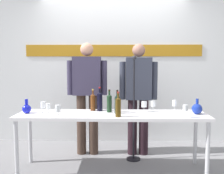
# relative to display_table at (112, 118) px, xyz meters

# --- Properties ---
(ground_plane) EXTENTS (10.00, 10.00, 0.00)m
(ground_plane) POSITION_rel_display_table_xyz_m (0.00, 0.00, -0.69)
(ground_plane) COLOR gray
(back_wall) EXTENTS (4.37, 0.11, 3.00)m
(back_wall) POSITION_rel_display_table_xyz_m (0.00, 1.31, 0.81)
(back_wall) COLOR white
(back_wall) RESTS_ON ground
(display_table) EXTENTS (2.43, 0.59, 0.75)m
(display_table) POSITION_rel_display_table_xyz_m (0.00, 0.00, 0.00)
(display_table) COLOR white
(display_table) RESTS_ON ground
(decanter_blue_left) EXTENTS (0.11, 0.11, 0.19)m
(decanter_blue_left) POSITION_rel_display_table_xyz_m (-1.10, -0.01, 0.13)
(decanter_blue_left) COLOR #131BB9
(decanter_blue_left) RESTS_ON display_table
(decanter_blue_right) EXTENTS (0.13, 0.13, 0.20)m
(decanter_blue_right) POSITION_rel_display_table_xyz_m (1.08, -0.01, 0.13)
(decanter_blue_right) COLOR navy
(decanter_blue_right) RESTS_ON display_table
(presenter_left) EXTENTS (0.61, 0.22, 1.70)m
(presenter_left) POSITION_rel_display_table_xyz_m (-0.39, 0.61, 0.28)
(presenter_left) COLOR #3E2D24
(presenter_left) RESTS_ON ground
(presenter_right) EXTENTS (0.57, 0.22, 1.68)m
(presenter_right) POSITION_rel_display_table_xyz_m (0.39, 0.61, 0.26)
(presenter_right) COLOR black
(presenter_right) RESTS_ON ground
(wine_bottle_0) EXTENTS (0.07, 0.07, 0.29)m
(wine_bottle_0) POSITION_rel_display_table_xyz_m (-0.26, 0.20, 0.19)
(wine_bottle_0) COLOR #552A0F
(wine_bottle_0) RESTS_ON display_table
(wine_bottle_1) EXTENTS (0.07, 0.07, 0.30)m
(wine_bottle_1) POSITION_rel_display_table_xyz_m (0.07, 0.02, 0.19)
(wine_bottle_1) COLOR black
(wine_bottle_1) RESTS_ON display_table
(wine_bottle_2) EXTENTS (0.07, 0.07, 0.32)m
(wine_bottle_2) POSITION_rel_display_table_xyz_m (-0.17, 0.18, 0.20)
(wine_bottle_2) COLOR black
(wine_bottle_2) RESTS_ON display_table
(wine_bottle_3) EXTENTS (0.06, 0.06, 0.30)m
(wine_bottle_3) POSITION_rel_display_table_xyz_m (-0.03, 0.10, 0.19)
(wine_bottle_3) COLOR #19331D
(wine_bottle_3) RESTS_ON display_table
(wine_bottle_4) EXTENTS (0.07, 0.07, 0.30)m
(wine_bottle_4) POSITION_rel_display_table_xyz_m (0.08, -0.19, 0.19)
(wine_bottle_4) COLOR #46310C
(wine_bottle_4) RESTS_ON display_table
(wine_glass_left_0) EXTENTS (0.07, 0.07, 0.15)m
(wine_glass_left_0) POSITION_rel_display_table_xyz_m (-0.64, -0.24, 0.17)
(wine_glass_left_0) COLOR white
(wine_glass_left_0) RESTS_ON display_table
(wine_glass_left_1) EXTENTS (0.07, 0.07, 0.14)m
(wine_glass_left_1) POSITION_rel_display_table_xyz_m (-0.90, 0.05, 0.16)
(wine_glass_left_1) COLOR white
(wine_glass_left_1) RESTS_ON display_table
(wine_glass_left_2) EXTENTS (0.06, 0.06, 0.14)m
(wine_glass_left_2) POSITION_rel_display_table_xyz_m (-0.79, -0.08, 0.16)
(wine_glass_left_2) COLOR white
(wine_glass_left_2) RESTS_ON display_table
(wine_glass_right_0) EXTENTS (0.06, 0.06, 0.15)m
(wine_glass_right_0) POSITION_rel_display_table_xyz_m (0.88, -0.22, 0.17)
(wine_glass_right_0) COLOR white
(wine_glass_right_0) RESTS_ON display_table
(wine_glass_right_1) EXTENTS (0.06, 0.06, 0.15)m
(wine_glass_right_1) POSITION_rel_display_table_xyz_m (0.84, 0.18, 0.17)
(wine_glass_right_1) COLOR white
(wine_glass_right_1) RESTS_ON display_table
(wine_glass_right_2) EXTENTS (0.07, 0.07, 0.14)m
(wine_glass_right_2) POSITION_rel_display_table_xyz_m (0.43, 0.12, 0.16)
(wine_glass_right_2) COLOR white
(wine_glass_right_2) RESTS_ON display_table
(wine_glass_right_3) EXTENTS (0.06, 0.06, 0.15)m
(wine_glass_right_3) POSITION_rel_display_table_xyz_m (0.54, 0.11, 0.17)
(wine_glass_right_3) COLOR white
(wine_glass_right_3) RESTS_ON display_table
(microphone_stand) EXTENTS (0.20, 0.20, 1.50)m
(microphone_stand) POSITION_rel_display_table_xyz_m (0.31, 0.37, -0.19)
(microphone_stand) COLOR black
(microphone_stand) RESTS_ON ground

